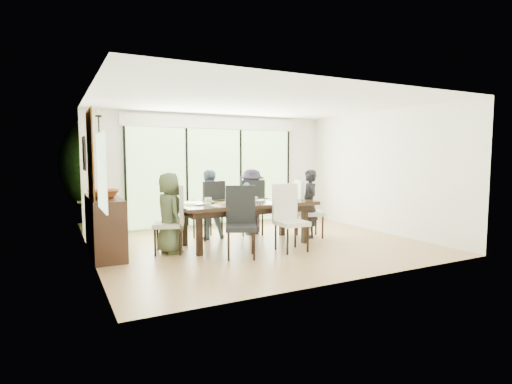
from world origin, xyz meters
name	(u,v)px	position (x,y,z in m)	size (l,w,h in m)	color
floor	(262,245)	(0.00, 0.00, -0.01)	(6.00, 5.00, 0.01)	#97663C
ceiling	(262,102)	(0.00, 0.00, 2.71)	(6.00, 5.00, 0.01)	white
wall_back	(214,170)	(0.00, 2.51, 1.35)	(6.00, 0.02, 2.70)	silver
wall_front	(351,183)	(0.00, -2.51, 1.35)	(6.00, 0.02, 2.70)	silver
wall_left	(90,179)	(-3.01, 0.00, 1.35)	(0.02, 5.00, 2.70)	white
wall_right	(381,172)	(3.01, 0.00, 1.35)	(0.02, 5.00, 2.70)	silver
glass_doors	(215,177)	(0.00, 2.47, 1.20)	(4.20, 0.02, 2.30)	#598C3F
blinds_header	(214,123)	(0.00, 2.46, 2.50)	(4.40, 0.06, 0.28)	white
mullion_a	(125,179)	(-2.10, 2.46, 1.20)	(0.05, 0.04, 2.30)	black
mullion_b	(187,177)	(-0.70, 2.46, 1.20)	(0.05, 0.04, 2.30)	black
mullion_c	(241,176)	(0.70, 2.46, 1.20)	(0.05, 0.04, 2.30)	black
mullion_d	(288,175)	(2.10, 2.46, 1.20)	(0.05, 0.04, 2.30)	black
side_window	(102,172)	(-2.97, -1.20, 1.50)	(0.02, 0.90, 1.00)	#8CAD7F
deck	(202,222)	(0.00, 3.40, -0.05)	(6.00, 1.80, 0.10)	brown
rail_top	(193,197)	(0.00, 4.20, 0.55)	(6.00, 0.08, 0.06)	#513922
foliage_left	(120,165)	(-1.80, 5.20, 1.44)	(3.20, 3.20, 3.20)	#14380F
foliage_mid	(188,153)	(0.40, 5.80, 1.80)	(4.00, 4.00, 4.00)	#14380F
foliage_right	(249,169)	(2.20, 5.00, 1.26)	(2.80, 2.80, 2.80)	#14380F
foliage_far	(152,158)	(-0.60, 6.50, 1.62)	(3.60, 3.60, 3.60)	#14380F
table_top	(245,204)	(-0.26, 0.20, 0.79)	(2.64, 1.21, 0.07)	black
table_apron	(245,209)	(-0.26, 0.20, 0.69)	(2.42, 0.99, 0.11)	black
table_leg_fl	(199,234)	(-1.34, -0.23, 0.38)	(0.10, 0.10, 0.76)	black
table_leg_fr	(305,224)	(0.82, -0.23, 0.38)	(0.10, 0.10, 0.76)	black
table_leg_bl	(184,226)	(-1.34, 0.63, 0.38)	(0.10, 0.10, 0.76)	black
table_leg_br	(282,218)	(0.82, 0.63, 0.38)	(0.10, 0.10, 0.76)	black
chair_left_end	(168,219)	(-1.76, 0.20, 0.60)	(0.51, 0.51, 1.21)	beige
chair_right_end	(310,209)	(1.24, 0.20, 0.60)	(0.51, 0.51, 1.21)	silver
chair_far_left	(208,209)	(-0.71, 1.05, 0.60)	(0.51, 0.51, 1.21)	black
chair_far_right	(251,207)	(0.29, 1.05, 0.60)	(0.51, 0.51, 1.21)	black
chair_near_left	(241,222)	(-0.76, -0.67, 0.60)	(0.51, 0.51, 1.21)	black
chair_near_right	(292,218)	(0.24, -0.67, 0.60)	(0.51, 0.51, 1.21)	white
person_left_end	(169,213)	(-1.74, 0.20, 0.71)	(0.66, 0.42, 1.42)	#465337
person_right_end	(309,204)	(1.22, 0.20, 0.71)	(0.66, 0.42, 1.42)	black
person_far_left	(208,204)	(-0.71, 1.03, 0.71)	(0.66, 0.42, 1.42)	#7089A2
person_far_right	(252,202)	(0.29, 1.03, 0.71)	(0.66, 0.42, 1.42)	#241F2E
placemat_left	(198,204)	(-1.21, 0.20, 0.83)	(0.48, 0.35, 0.01)	olive
placemat_right	(288,199)	(0.69, 0.20, 0.83)	(0.48, 0.35, 0.01)	#81A83C
placemat_far_l	(216,201)	(-0.71, 0.60, 0.83)	(0.48, 0.35, 0.01)	#79A139
placemat_far_r	(261,198)	(0.29, 0.60, 0.83)	(0.48, 0.35, 0.01)	#86B841
placemat_paper	(225,205)	(-0.81, -0.10, 0.83)	(0.48, 0.35, 0.01)	white
tablet_far_l	(221,200)	(-0.61, 0.55, 0.84)	(0.29, 0.20, 0.01)	black
tablet_far_r	(260,198)	(0.24, 0.55, 0.84)	(0.26, 0.19, 0.01)	black
papers	(278,200)	(0.44, 0.15, 0.83)	(0.33, 0.24, 0.00)	white
platter_base	(225,204)	(-0.81, -0.10, 0.84)	(0.29, 0.29, 0.03)	white
platter_snacks	(225,203)	(-0.81, -0.10, 0.86)	(0.22, 0.22, 0.02)	orange
vase	(247,198)	(-0.21, 0.25, 0.89)	(0.09, 0.09, 0.13)	silver
hyacinth_stems	(247,191)	(-0.21, 0.25, 1.02)	(0.04, 0.04, 0.18)	#337226
hyacinth_blooms	(246,186)	(-0.21, 0.25, 1.13)	(0.12, 0.12, 0.12)	#4C5CBE
laptop	(205,204)	(-1.11, 0.10, 0.84)	(0.36, 0.23, 0.03)	silver
cup_a	(208,200)	(-0.96, 0.35, 0.88)	(0.14, 0.14, 0.11)	white
cup_b	(255,199)	(-0.11, 0.10, 0.88)	(0.11, 0.11, 0.10)	white
cup_c	(279,197)	(0.54, 0.30, 0.88)	(0.14, 0.14, 0.11)	white
book	(256,200)	(-0.01, 0.25, 0.83)	(0.18, 0.25, 0.02)	white
sideboard	(104,225)	(-2.76, 0.64, 0.50)	(0.50, 1.77, 1.00)	black
bowl	(104,194)	(-2.76, 0.54, 1.06)	(0.53, 0.53, 0.13)	brown
candlestick_base	(101,194)	(-2.76, 0.99, 1.02)	(0.11, 0.11, 0.04)	black
candlestick_shaft	(100,155)	(-2.76, 0.99, 1.72)	(0.03, 0.03, 1.39)	black
candlestick_pan	(98,116)	(-2.76, 0.99, 2.41)	(0.11, 0.11, 0.03)	black
candle	(98,112)	(-2.76, 0.99, 2.47)	(0.04, 0.04, 0.11)	silver
tapestry	(90,156)	(-2.97, 0.40, 1.70)	(0.02, 1.00, 1.50)	#8C4D14
art_frame	(84,153)	(-2.97, 1.70, 1.75)	(0.03, 0.55, 0.65)	black
art_canvas	(85,153)	(-2.95, 1.70, 1.75)	(0.01, 0.45, 0.55)	#1B4E57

